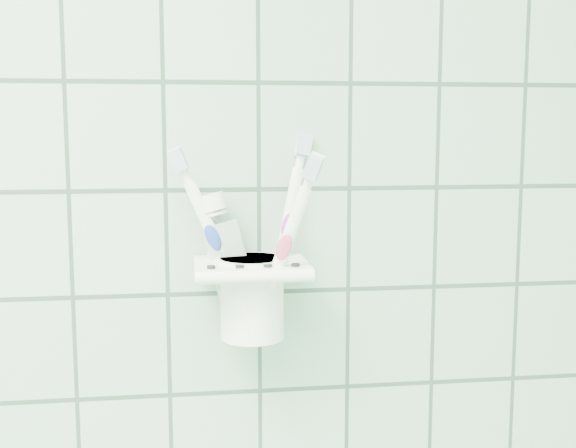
{
  "coord_description": "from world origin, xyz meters",
  "views": [
    {
      "loc": [
        0.6,
        0.45,
        1.42
      ],
      "look_at": [
        0.69,
        1.1,
        1.34
      ],
      "focal_mm": 45.0,
      "sensor_mm": 36.0,
      "label": 1
    }
  ],
  "objects_px": {
    "cup": "(252,294)",
    "toothbrush_orange": "(254,234)",
    "toothpaste_tube": "(245,249)",
    "holder_bracket": "(251,269)",
    "toothbrush_pink": "(251,231)",
    "toothbrush_blue": "(267,228)"
  },
  "relations": [
    {
      "from": "toothbrush_pink",
      "to": "toothbrush_blue",
      "type": "xyz_separation_m",
      "value": [
        0.02,
        -0.01,
        0.0
      ]
    },
    {
      "from": "toothbrush_pink",
      "to": "toothbrush_orange",
      "type": "distance_m",
      "value": 0.02
    },
    {
      "from": "toothbrush_pink",
      "to": "holder_bracket",
      "type": "bearing_deg",
      "value": -91.11
    },
    {
      "from": "holder_bracket",
      "to": "toothbrush_blue",
      "type": "height_order",
      "value": "toothbrush_blue"
    },
    {
      "from": "toothbrush_orange",
      "to": "holder_bracket",
      "type": "bearing_deg",
      "value": 135.69
    },
    {
      "from": "holder_bracket",
      "to": "toothbrush_blue",
      "type": "bearing_deg",
      "value": 14.04
    },
    {
      "from": "holder_bracket",
      "to": "toothbrush_pink",
      "type": "height_order",
      "value": "toothbrush_pink"
    },
    {
      "from": "cup",
      "to": "toothbrush_orange",
      "type": "bearing_deg",
      "value": -80.75
    },
    {
      "from": "holder_bracket",
      "to": "toothbrush_pink",
      "type": "bearing_deg",
      "value": 82.0
    },
    {
      "from": "cup",
      "to": "toothbrush_pink",
      "type": "height_order",
      "value": "toothbrush_pink"
    },
    {
      "from": "toothbrush_orange",
      "to": "toothpaste_tube",
      "type": "bearing_deg",
      "value": 132.13
    },
    {
      "from": "toothpaste_tube",
      "to": "cup",
      "type": "bearing_deg",
      "value": -69.19
    },
    {
      "from": "holder_bracket",
      "to": "toothpaste_tube",
      "type": "xyz_separation_m",
      "value": [
        -0.0,
        0.01,
        0.02
      ]
    },
    {
      "from": "toothbrush_orange",
      "to": "toothpaste_tube",
      "type": "relative_size",
      "value": 1.29
    },
    {
      "from": "toothbrush_orange",
      "to": "toothbrush_blue",
      "type": "bearing_deg",
      "value": 52.0
    },
    {
      "from": "cup",
      "to": "toothbrush_orange",
      "type": "relative_size",
      "value": 0.43
    },
    {
      "from": "toothbrush_blue",
      "to": "holder_bracket",
      "type": "bearing_deg",
      "value": -170.66
    },
    {
      "from": "toothbrush_blue",
      "to": "toothbrush_orange",
      "type": "bearing_deg",
      "value": -151.14
    },
    {
      "from": "toothbrush_pink",
      "to": "toothpaste_tube",
      "type": "distance_m",
      "value": 0.02
    },
    {
      "from": "holder_bracket",
      "to": "toothbrush_orange",
      "type": "bearing_deg",
      "value": -62.74
    },
    {
      "from": "toothpaste_tube",
      "to": "holder_bracket",
      "type": "bearing_deg",
      "value": -84.23
    },
    {
      "from": "holder_bracket",
      "to": "cup",
      "type": "bearing_deg",
      "value": 69.16
    }
  ]
}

